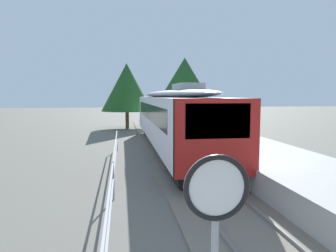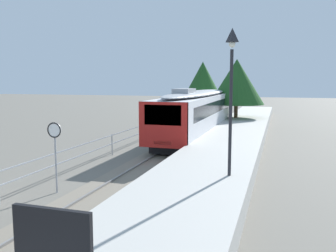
{
  "view_description": "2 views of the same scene",
  "coord_description": "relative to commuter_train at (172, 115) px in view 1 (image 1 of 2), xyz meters",
  "views": [
    {
      "loc": [
        -3.01,
        11.19,
        3.32
      ],
      "look_at": [
        -1.0,
        24.59,
        2.0
      ],
      "focal_mm": 33.17,
      "sensor_mm": 36.0,
      "label": 1
    },
    {
      "loc": [
        6.09,
        2.07,
        4.39
      ],
      "look_at": [
        0.0,
        21.59,
        1.8
      ],
      "focal_mm": 38.2,
      "sensor_mm": 36.0,
      "label": 2
    }
  ],
  "objects": [
    {
      "name": "tree_behind_station_far",
      "position": [
        2.16,
        6.71,
        2.16
      ],
      "size": [
        5.23,
        5.23,
        6.43
      ],
      "color": "brown",
      "rests_on": "ground"
    },
    {
      "name": "commuter_train",
      "position": [
        0.0,
        0.0,
        0.0
      ],
      "size": [
        2.82,
        18.48,
        3.74
      ],
      "color": "silver",
      "rests_on": "track_rails"
    },
    {
      "name": "tree_behind_carpark",
      "position": [
        -2.45,
        13.19,
        2.04
      ],
      "size": [
        5.14,
        5.14,
        6.59
      ],
      "color": "brown",
      "rests_on": "ground"
    },
    {
      "name": "station_platform",
      "position": [
        3.25,
        -7.71,
        -1.69
      ],
      "size": [
        3.9,
        60.0,
        0.9
      ],
      "primitive_type": "cube",
      "color": "#B7B5AD",
      "rests_on": "ground"
    },
    {
      "name": "track_rails",
      "position": [
        0.0,
        -7.71,
        -2.11
      ],
      "size": [
        3.2,
        60.0,
        0.14
      ],
      "color": "slate",
      "rests_on": "ground"
    },
    {
      "name": "speed_limit_sign",
      "position": [
        -2.18,
        -15.91,
        -0.02
      ],
      "size": [
        0.61,
        0.1,
        2.81
      ],
      "color": "#9EA0A5",
      "rests_on": "ground"
    },
    {
      "name": "ground_plane",
      "position": [
        -3.0,
        -7.71,
        -2.14
      ],
      "size": [
        160.0,
        160.0,
        0.0
      ],
      "primitive_type": "plane",
      "color": "#6B665B"
    }
  ]
}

